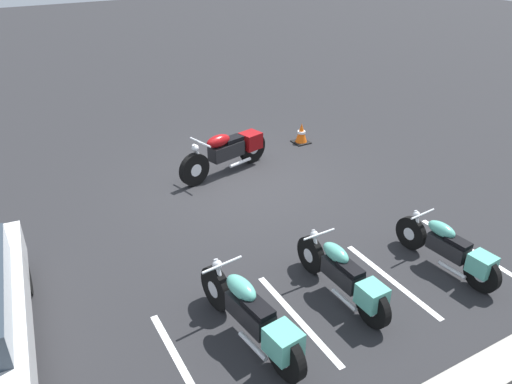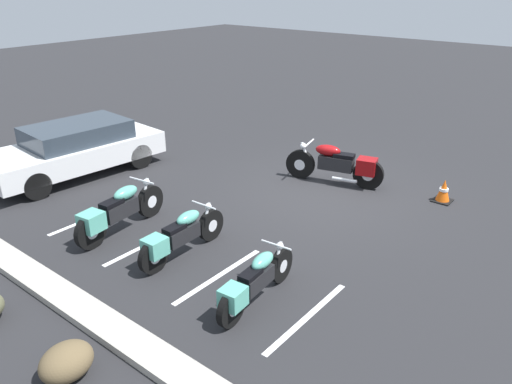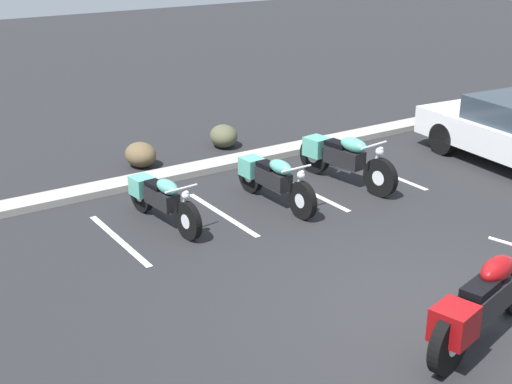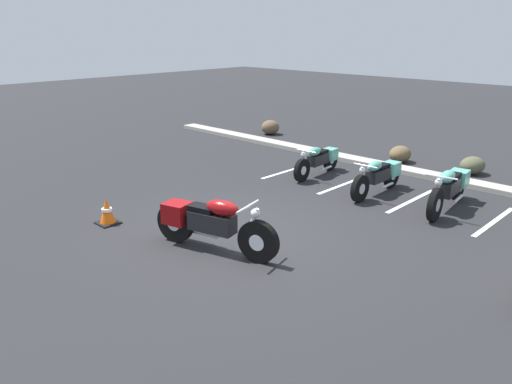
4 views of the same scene
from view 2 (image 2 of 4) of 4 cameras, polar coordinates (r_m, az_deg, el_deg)
name	(u,v)px [view 2 (image 2 of 4)]	position (r m, az deg, el deg)	size (l,w,h in m)	color
ground	(323,193)	(11.73, 7.64, -0.12)	(60.00, 60.00, 0.00)	#262628
motorcycle_maroon_featured	(339,164)	(12.12, 9.44, 3.14)	(2.37, 0.94, 0.95)	black
parked_bike_0	(254,282)	(7.68, -0.23, -10.23)	(0.55, 1.96, 0.77)	black
parked_bike_1	(179,236)	(8.97, -8.77, -4.99)	(0.58, 2.06, 0.81)	black
parked_bike_2	(117,211)	(10.03, -15.60, -2.15)	(0.69, 2.26, 0.89)	black
car_white	(75,148)	(13.35, -19.97, 4.74)	(2.16, 4.44, 1.29)	black
concrete_curb	(101,322)	(7.81, -17.29, -13.97)	(18.00, 0.50, 0.12)	#A8A399
landscape_rock_2	(66,362)	(7.01, -20.85, -17.69)	(0.70, 0.57, 0.47)	brown
traffic_cone	(444,191)	(11.88, 20.65, 0.07)	(0.40, 0.40, 0.52)	black
stall_line_0	(307,317)	(7.70, 5.87, -14.03)	(0.10, 2.10, 0.00)	white
stall_line_1	(219,276)	(8.59, -4.25, -9.50)	(0.10, 2.10, 0.00)	white
stall_line_2	(150,243)	(9.73, -12.05, -5.72)	(0.10, 2.10, 0.00)	white
stall_line_3	(94,217)	(11.04, -18.02, -2.71)	(0.10, 2.10, 0.00)	white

